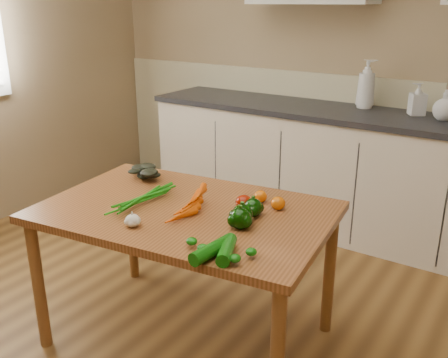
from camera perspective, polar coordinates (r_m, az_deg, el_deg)
room at (r=2.01m, az=-14.05°, el=8.38°), size 4.04×5.04×2.64m
counter_run at (r=3.75m, az=12.45°, el=1.14°), size 2.84×0.64×1.14m
table at (r=2.36m, az=-4.39°, el=-5.12°), size 1.43×1.01×0.71m
soap_bottle_a at (r=3.71m, az=15.96°, el=10.40°), size 0.18×0.18×0.34m
soap_bottle_b at (r=3.59m, az=21.28°, el=8.51°), size 0.13×0.13×0.21m
soap_bottle_c at (r=3.51m, az=23.98°, el=7.73°), size 0.20×0.20×0.19m
carrot_bunch at (r=2.31m, az=-5.50°, el=-2.65°), size 0.27×0.22×0.07m
leafy_greens at (r=2.73m, az=-8.88°, el=1.04°), size 0.19×0.17×0.09m
garlic_bulb at (r=2.16m, az=-10.41°, el=-4.68°), size 0.06×0.06×0.06m
pepper_a at (r=2.14m, az=2.08°, el=-4.14°), size 0.09×0.09×0.09m
pepper_b at (r=2.22m, az=3.35°, el=-3.29°), size 0.08×0.08×0.08m
pepper_c at (r=2.11m, az=1.87°, el=-4.52°), size 0.09×0.09×0.09m
tomato_a at (r=2.29m, az=2.28°, el=-2.69°), size 0.08×0.08×0.07m
tomato_b at (r=2.39m, az=4.19°, el=-1.99°), size 0.06×0.06×0.06m
tomato_c at (r=2.31m, az=6.19°, el=-2.76°), size 0.07×0.07×0.06m
zucchini_a at (r=1.89m, az=0.31°, el=-8.10°), size 0.12×0.19×0.05m
zucchini_b at (r=1.89m, az=-1.31°, el=-8.06°), size 0.08×0.22×0.06m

